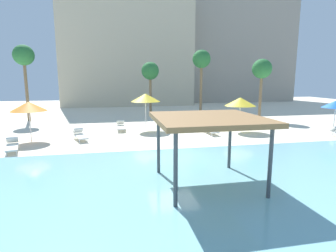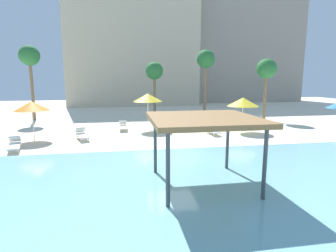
{
  "view_description": "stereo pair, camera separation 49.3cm",
  "coord_description": "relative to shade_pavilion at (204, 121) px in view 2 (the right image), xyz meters",
  "views": [
    {
      "loc": [
        -2.97,
        -13.46,
        4.07
      ],
      "look_at": [
        0.15,
        2.0,
        1.3
      ],
      "focal_mm": 29.21,
      "sensor_mm": 36.0,
      "label": 1
    },
    {
      "loc": [
        -2.48,
        -13.55,
        4.07
      ],
      "look_at": [
        0.15,
        2.0,
        1.3
      ],
      "focal_mm": 29.21,
      "sensor_mm": 36.0,
      "label": 2
    }
  ],
  "objects": [
    {
      "name": "lagoon_water",
      "position": [
        -0.5,
        -1.34,
        -2.46
      ],
      "size": [
        44.0,
        13.5,
        0.04
      ],
      "primitive_type": "cube",
      "color": "#7AB7C1",
      "rests_on": "ground"
    },
    {
      "name": "lounge_chair_1",
      "position": [
        -9.12,
        6.8,
        -2.15
      ],
      "size": [
        1.08,
        1.99,
        0.74
      ],
      "rotation": [
        0.0,
        0.0,
        -1.3
      ],
      "color": "white",
      "rests_on": "ground"
    },
    {
      "name": "palm_tree_2",
      "position": [
        -11.48,
        18.71,
        3.49
      ],
      "size": [
        1.9,
        1.9,
        7.13
      ],
      "color": "brown",
      "rests_on": "ground"
    },
    {
      "name": "ground_plane",
      "position": [
        -0.5,
        3.91,
        -2.48
      ],
      "size": [
        80.0,
        80.0,
        0.0
      ],
      "primitive_type": "plane",
      "color": "beige"
    },
    {
      "name": "beach_umbrella_yellow_3",
      "position": [
        -0.95,
        11.94,
        0.07
      ],
      "size": [
        2.31,
        2.31,
        2.88
      ],
      "color": "silver",
      "rests_on": "ground"
    },
    {
      "name": "shade_pavilion",
      "position": [
        0.0,
        0.0,
        0.0
      ],
      "size": [
        3.95,
        3.95,
        2.66
      ],
      "color": "#42474C",
      "rests_on": "ground"
    },
    {
      "name": "palm_tree_3",
      "position": [
        0.59,
        20.31,
        2.24
      ],
      "size": [
        1.9,
        1.9,
        5.8
      ],
      "color": "brown",
      "rests_on": "ground"
    },
    {
      "name": "beach_umbrella_orange_1",
      "position": [
        -8.86,
        9.56,
        -0.22
      ],
      "size": [
        2.25,
        2.25,
        2.57
      ],
      "color": "silver",
      "rests_on": "ground"
    },
    {
      "name": "lounge_chair_6",
      "position": [
        -2.94,
        11.98,
        -2.15
      ],
      "size": [
        0.61,
        1.9,
        0.74
      ],
      "rotation": [
        0.0,
        0.0,
        -1.57
      ],
      "color": "white",
      "rests_on": "ground"
    },
    {
      "name": "palm_tree_0",
      "position": [
        5.81,
        18.61,
        3.37
      ],
      "size": [
        1.9,
        1.9,
        7.0
      ],
      "color": "brown",
      "rests_on": "ground"
    },
    {
      "name": "hotel_block_0",
      "position": [
        -1.06,
        34.75,
        5.64
      ],
      "size": [
        19.18,
        9.38,
        16.25
      ],
      "primitive_type": "cube",
      "color": "beige",
      "rests_on": "ground"
    },
    {
      "name": "palm_tree_1",
      "position": [
        10.9,
        15.28,
        2.36
      ],
      "size": [
        1.9,
        1.9,
        5.92
      ],
      "color": "brown",
      "rests_on": "ground"
    },
    {
      "name": "lounge_chair_3",
      "position": [
        -5.69,
        9.07,
        -2.15
      ],
      "size": [
        1.17,
        1.99,
        0.74
      ],
      "rotation": [
        0.0,
        0.0,
        -1.25
      ],
      "color": "white",
      "rests_on": "ground"
    },
    {
      "name": "hotel_block_1",
      "position": [
        18.1,
        38.95,
        7.14
      ],
      "size": [
        19.7,
        10.7,
        19.24
      ],
      "primitive_type": "cube",
      "color": "#9E9384",
      "rests_on": "ground"
    },
    {
      "name": "beach_umbrella_yellow_2",
      "position": [
        6.17,
        9.99,
        -0.21
      ],
      "size": [
        2.37,
        2.37,
        2.6
      ],
      "color": "silver",
      "rests_on": "ground"
    },
    {
      "name": "lounge_chair_2",
      "position": [
        3.51,
        9.36,
        -2.15
      ],
      "size": [
        0.76,
        1.94,
        0.74
      ],
      "rotation": [
        0.0,
        0.0,
        -1.48
      ],
      "color": "white",
      "rests_on": "ground"
    }
  ]
}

